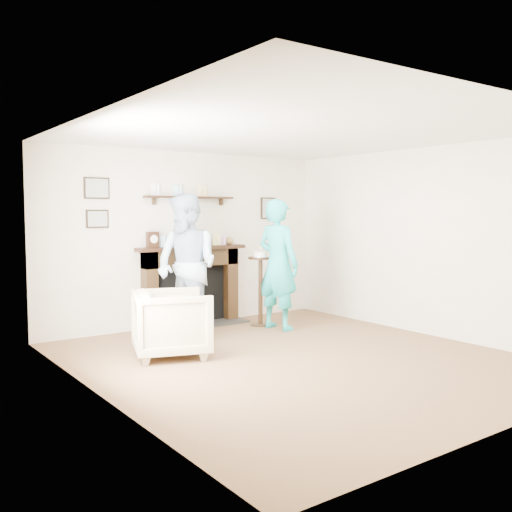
# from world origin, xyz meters

# --- Properties ---
(ground) EXTENTS (5.00, 5.00, 0.00)m
(ground) POSITION_xyz_m (0.00, 0.00, 0.00)
(ground) COLOR brown
(ground) RESTS_ON ground
(room_shell) EXTENTS (4.54, 5.02, 2.52)m
(room_shell) POSITION_xyz_m (-0.00, 0.69, 1.62)
(room_shell) COLOR #EEE1CA
(room_shell) RESTS_ON ground
(armchair) EXTENTS (1.05, 1.04, 0.76)m
(armchair) POSITION_xyz_m (-1.07, 0.95, 0.00)
(armchair) COLOR tan
(armchair) RESTS_ON ground
(man) EXTENTS (0.97, 1.10, 1.88)m
(man) POSITION_xyz_m (-0.44, 1.73, 0.00)
(man) COLOR silver
(man) RESTS_ON ground
(woman) EXTENTS (0.57, 0.74, 1.82)m
(woman) POSITION_xyz_m (0.84, 1.44, 0.00)
(woman) COLOR teal
(woman) RESTS_ON ground
(pedestal_table) EXTENTS (0.36, 0.36, 1.14)m
(pedestal_table) POSITION_xyz_m (0.80, 1.80, 0.70)
(pedestal_table) COLOR black
(pedestal_table) RESTS_ON ground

